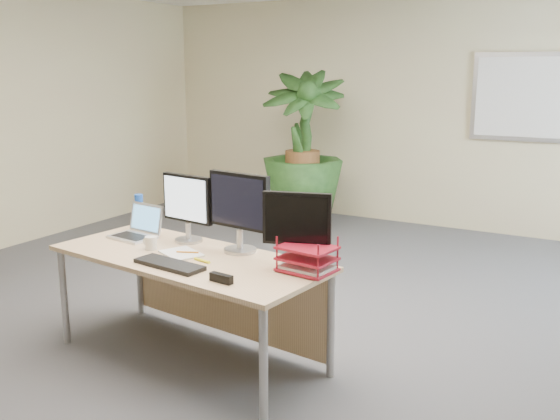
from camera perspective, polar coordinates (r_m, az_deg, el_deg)
The scene contains 17 objects.
floor at distance 4.33m, azimuth -3.60°, elevation -12.58°, with size 8.00×8.00×0.00m, color #424246.
back_wall at distance 7.60m, azimuth 13.02°, elevation 8.70°, with size 7.00×0.04×2.70m, color #CDB791.
whiteboard at distance 7.30m, azimuth 22.20°, elevation 9.51°, with size 1.30×0.04×0.95m.
desk at distance 4.09m, azimuth -7.38°, elevation -5.79°, with size 1.90×0.98×0.70m.
floor_plant at distance 7.25m, azimuth 2.06°, elevation 4.05°, with size 0.84×0.84×1.50m, color #163714.
monitor_left at distance 4.24m, azimuth -8.48°, elevation 0.57°, with size 0.41×0.19×0.46m.
monitor_right at distance 3.96m, azimuth -3.75°, elevation 0.27°, with size 0.46×0.21×0.51m.
monitor_dark at distance 3.65m, azimuth 1.55°, elevation -1.35°, with size 0.40×0.18×0.45m.
laptop at distance 4.48m, azimuth -12.83°, elevation -1.67°, with size 0.34×0.30×0.22m.
keyboard at distance 3.79m, azimuth -10.08°, elevation -4.92°, with size 0.46×0.15×0.03m, color black.
coffee_mug at distance 4.15m, azimuth -11.75°, elevation -2.98°, with size 0.11×0.08×0.09m.
spiral_notebook at distance 4.01m, azimuth -9.00°, elevation -3.96°, with size 0.27×0.20×0.01m, color silver.
orange_pen at distance 4.00m, azimuth -8.45°, elevation -3.82°, with size 0.01×0.01×0.14m, color orange.
yellow_highlighter at distance 3.84m, azimuth -7.14°, elevation -4.60°, with size 0.02×0.02×0.13m, color yellow.
water_bottle at distance 4.68m, azimuth -12.73°, elevation -0.21°, with size 0.07×0.07×0.26m.
letter_tray at distance 3.62m, azimuth 2.50°, elevation -4.66°, with size 0.34×0.27×0.15m.
stapler at distance 3.47m, azimuth -5.39°, elevation -6.22°, with size 0.15×0.04×0.05m, color black.
Camera 1 is at (2.14, -3.27, 1.85)m, focal length 40.00 mm.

